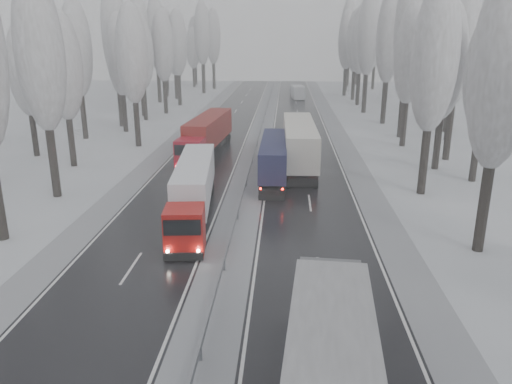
# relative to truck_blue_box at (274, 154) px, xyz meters

# --- Properties ---
(carriageway_right) EXTENTS (7.50, 200.00, 0.03)m
(carriageway_right) POSITION_rel_truck_blue_box_xyz_m (2.95, -1.39, -2.11)
(carriageway_right) COLOR black
(carriageway_right) RESTS_ON ground
(carriageway_left) EXTENTS (7.50, 200.00, 0.03)m
(carriageway_left) POSITION_rel_truck_blue_box_xyz_m (-7.55, -1.39, -2.11)
(carriageway_left) COLOR black
(carriageway_left) RESTS_ON ground
(median_slush) EXTENTS (3.00, 200.00, 0.04)m
(median_slush) POSITION_rel_truck_blue_box_xyz_m (-2.30, -1.39, -2.10)
(median_slush) COLOR #929499
(median_slush) RESTS_ON ground
(shoulder_right) EXTENTS (2.40, 200.00, 0.04)m
(shoulder_right) POSITION_rel_truck_blue_box_xyz_m (7.90, -1.39, -2.10)
(shoulder_right) COLOR #929499
(shoulder_right) RESTS_ON ground
(shoulder_left) EXTENTS (2.40, 200.00, 0.04)m
(shoulder_left) POSITION_rel_truck_blue_box_xyz_m (-12.50, -1.39, -2.10)
(shoulder_left) COLOR #929499
(shoulder_left) RESTS_ON ground
(median_guardrail) EXTENTS (0.12, 200.00, 0.76)m
(median_guardrail) POSITION_rel_truck_blue_box_xyz_m (-2.30, -1.41, -1.53)
(median_guardrail) COLOR slate
(median_guardrail) RESTS_ON ground
(tree_16) EXTENTS (3.60, 3.60, 16.53)m
(tree_16) POSITION_rel_truck_blue_box_xyz_m (12.74, -15.73, 8.54)
(tree_16) COLOR black
(tree_16) RESTS_ON ground
(tree_18) EXTENTS (3.60, 3.60, 16.58)m
(tree_18) POSITION_rel_truck_blue_box_xyz_m (12.21, -4.36, 8.58)
(tree_18) COLOR black
(tree_18) RESTS_ON ground
(tree_19) EXTENTS (3.60, 3.60, 14.57)m
(tree_19) POSITION_rel_truck_blue_box_xyz_m (17.72, -0.36, 7.29)
(tree_19) COLOR black
(tree_19) RESTS_ON ground
(tree_20) EXTENTS (3.60, 3.60, 15.71)m
(tree_20) POSITION_rel_truck_blue_box_xyz_m (15.60, 3.77, 8.02)
(tree_20) COLOR black
(tree_20) RESTS_ON ground
(tree_21) EXTENTS (3.60, 3.60, 18.62)m
(tree_21) POSITION_rel_truck_blue_box_xyz_m (17.82, 7.77, 9.88)
(tree_21) COLOR black
(tree_21) RESTS_ON ground
(tree_22) EXTENTS (3.60, 3.60, 15.86)m
(tree_22) POSITION_rel_truck_blue_box_xyz_m (14.72, 14.21, 8.12)
(tree_22) COLOR black
(tree_22) RESTS_ON ground
(tree_23) EXTENTS (3.60, 3.60, 13.55)m
(tree_23) POSITION_rel_truck_blue_box_xyz_m (21.01, 18.21, 6.64)
(tree_23) COLOR black
(tree_23) RESTS_ON ground
(tree_24) EXTENTS (3.60, 3.60, 20.49)m
(tree_24) POSITION_rel_truck_blue_box_xyz_m (15.60, 19.63, 11.06)
(tree_24) COLOR black
(tree_24) RESTS_ON ground
(tree_25) EXTENTS (3.60, 3.60, 19.44)m
(tree_25) POSITION_rel_truck_blue_box_xyz_m (22.51, 23.63, 10.40)
(tree_25) COLOR black
(tree_25) RESTS_ON ground
(tree_26) EXTENTS (3.60, 3.60, 18.78)m
(tree_26) POSITION_rel_truck_blue_box_xyz_m (15.26, 29.88, 9.98)
(tree_26) COLOR black
(tree_26) RESTS_ON ground
(tree_27) EXTENTS (3.60, 3.60, 17.62)m
(tree_27) POSITION_rel_truck_blue_box_xyz_m (22.42, 33.88, 9.24)
(tree_27) COLOR black
(tree_27) RESTS_ON ground
(tree_28) EXTENTS (3.60, 3.60, 19.62)m
(tree_28) POSITION_rel_truck_blue_box_xyz_m (14.04, 40.56, 10.51)
(tree_28) COLOR black
(tree_28) RESTS_ON ground
(tree_29) EXTENTS (3.60, 3.60, 18.11)m
(tree_29) POSITION_rel_truck_blue_box_xyz_m (21.41, 44.56, 9.55)
(tree_29) COLOR black
(tree_29) RESTS_ON ground
(tree_30) EXTENTS (3.60, 3.60, 17.86)m
(tree_30) POSITION_rel_truck_blue_box_xyz_m (14.26, 50.31, 9.39)
(tree_30) COLOR black
(tree_30) RESTS_ON ground
(tree_31) EXTENTS (3.60, 3.60, 18.58)m
(tree_31) POSITION_rel_truck_blue_box_xyz_m (20.18, 54.31, 9.85)
(tree_31) COLOR black
(tree_31) RESTS_ON ground
(tree_32) EXTENTS (3.60, 3.60, 17.33)m
(tree_32) POSITION_rel_truck_blue_box_xyz_m (14.33, 57.82, 9.06)
(tree_32) COLOR black
(tree_32) RESTS_ON ground
(tree_33) EXTENTS (3.60, 3.60, 14.33)m
(tree_33) POSITION_rel_truck_blue_box_xyz_m (17.47, 61.82, 7.14)
(tree_33) COLOR black
(tree_33) RESTS_ON ground
(tree_34) EXTENTS (3.60, 3.60, 17.63)m
(tree_34) POSITION_rel_truck_blue_box_xyz_m (13.43, 64.92, 9.25)
(tree_34) COLOR black
(tree_34) RESTS_ON ground
(tree_35) EXTENTS (3.60, 3.60, 18.25)m
(tree_35) POSITION_rel_truck_blue_box_xyz_m (22.64, 68.92, 9.64)
(tree_35) COLOR black
(tree_35) RESTS_ON ground
(tree_36) EXTENTS (3.60, 3.60, 20.23)m
(tree_36) POSITION_rel_truck_blue_box_xyz_m (14.74, 74.77, 10.90)
(tree_36) COLOR black
(tree_36) RESTS_ON ground
(tree_37) EXTENTS (3.60, 3.60, 16.37)m
(tree_37) POSITION_rel_truck_blue_box_xyz_m (21.72, 78.77, 8.44)
(tree_37) COLOR black
(tree_37) RESTS_ON ground
(tree_38) EXTENTS (3.60, 3.60, 17.97)m
(tree_38) POSITION_rel_truck_blue_box_xyz_m (16.43, 85.33, 9.47)
(tree_38) COLOR black
(tree_38) RESTS_ON ground
(tree_39) EXTENTS (3.60, 3.60, 16.19)m
(tree_39) POSITION_rel_truck_blue_box_xyz_m (19.25, 89.33, 8.33)
(tree_39) COLOR black
(tree_39) RESTS_ON ground
(tree_58) EXTENTS (3.60, 3.60, 17.21)m
(tree_58) POSITION_rel_truck_blue_box_xyz_m (-17.42, -6.83, 8.98)
(tree_58) COLOR black
(tree_58) RESTS_ON ground
(tree_60) EXTENTS (3.60, 3.60, 14.84)m
(tree_60) POSITION_rel_truck_blue_box_xyz_m (-20.05, 2.80, 7.47)
(tree_60) COLOR black
(tree_60) RESTS_ON ground
(tree_61) EXTENTS (3.60, 3.60, 13.95)m
(tree_61) POSITION_rel_truck_blue_box_xyz_m (-25.82, 6.80, 6.89)
(tree_61) COLOR black
(tree_61) RESTS_ON ground
(tree_62) EXTENTS (3.60, 3.60, 16.04)m
(tree_62) POSITION_rel_truck_blue_box_xyz_m (-16.24, 12.33, 8.23)
(tree_62) COLOR black
(tree_62) RESTS_ON ground
(tree_63) EXTENTS (3.60, 3.60, 16.88)m
(tree_63) POSITION_rel_truck_blue_box_xyz_m (-24.15, 16.33, 8.77)
(tree_63) COLOR black
(tree_63) RESTS_ON ground
(tree_64) EXTENTS (3.60, 3.60, 15.42)m
(tree_64) POSITION_rel_truck_blue_box_xyz_m (-20.56, 21.32, 7.83)
(tree_64) COLOR black
(tree_64) RESTS_ON ground
(tree_65) EXTENTS (3.60, 3.60, 19.48)m
(tree_65) POSITION_rel_truck_blue_box_xyz_m (-22.35, 25.32, 10.42)
(tree_65) COLOR black
(tree_65) RESTS_ON ground
(tree_66) EXTENTS (3.60, 3.60, 15.23)m
(tree_66) POSITION_rel_truck_blue_box_xyz_m (-20.46, 30.95, 7.71)
(tree_66) COLOR black
(tree_66) RESTS_ON ground
(tree_67) EXTENTS (3.60, 3.60, 17.09)m
(tree_67) POSITION_rel_truck_blue_box_xyz_m (-21.84, 34.95, 8.91)
(tree_67) COLOR black
(tree_67) RESTS_ON ground
(tree_68) EXTENTS (3.60, 3.60, 16.65)m
(tree_68) POSITION_rel_truck_blue_box_xyz_m (-18.88, 37.72, 8.62)
(tree_68) COLOR black
(tree_68) RESTS_ON ground
(tree_69) EXTENTS (3.60, 3.60, 19.35)m
(tree_69) POSITION_rel_truck_blue_box_xyz_m (-23.72, 41.72, 10.34)
(tree_69) COLOR black
(tree_69) RESTS_ON ground
(tree_70) EXTENTS (3.60, 3.60, 17.09)m
(tree_70) POSITION_rel_truck_blue_box_xyz_m (-18.63, 47.80, 8.90)
(tree_70) COLOR black
(tree_70) RESTS_ON ground
(tree_71) EXTENTS (3.60, 3.60, 19.61)m
(tree_71) POSITION_rel_truck_blue_box_xyz_m (-23.39, 51.80, 10.50)
(tree_71) COLOR black
(tree_71) RESTS_ON ground
(tree_72) EXTENTS (3.60, 3.60, 15.11)m
(tree_72) POSITION_rel_truck_blue_box_xyz_m (-21.23, 57.14, 7.64)
(tree_72) COLOR black
(tree_72) RESTS_ON ground
(tree_73) EXTENTS (3.60, 3.60, 17.22)m
(tree_73) POSITION_rel_truck_blue_box_xyz_m (-24.12, 61.14, 8.98)
(tree_73) COLOR black
(tree_73) RESTS_ON ground
(tree_74) EXTENTS (3.60, 3.60, 19.68)m
(tree_74) POSITION_rel_truck_blue_box_xyz_m (-17.37, 67.93, 10.55)
(tree_74) COLOR black
(tree_74) RESTS_ON ground
(tree_75) EXTENTS (3.60, 3.60, 18.60)m
(tree_75) POSITION_rel_truck_blue_box_xyz_m (-26.50, 71.93, 9.87)
(tree_75) COLOR black
(tree_75) RESTS_ON ground
(tree_76) EXTENTS (3.60, 3.60, 18.55)m
(tree_76) POSITION_rel_truck_blue_box_xyz_m (-16.35, 77.32, 9.83)
(tree_76) COLOR black
(tree_76) RESTS_ON ground
(tree_77) EXTENTS (3.60, 3.60, 14.32)m
(tree_77) POSITION_rel_truck_blue_box_xyz_m (-21.96, 81.32, 7.14)
(tree_77) COLOR black
(tree_77) RESTS_ON ground
(tree_78) EXTENTS (3.60, 3.60, 19.55)m
(tree_78) POSITION_rel_truck_blue_box_xyz_m (-19.86, 83.92, 10.47)
(tree_78) COLOR black
(tree_78) RESTS_ON ground
(tree_79) EXTENTS (3.60, 3.60, 17.07)m
(tree_79) POSITION_rel_truck_blue_box_xyz_m (-22.63, 87.92, 8.89)
(tree_79) COLOR black
(tree_79) RESTS_ON ground
(truck_blue_box) EXTENTS (2.31, 14.21, 3.64)m
(truck_blue_box) POSITION_rel_truck_blue_box_xyz_m (0.00, 0.00, 0.00)
(truck_blue_box) COLOR #1F264D
(truck_blue_box) RESTS_ON ground
(truck_cream_box) EXTENTS (3.14, 17.66, 4.51)m
(truck_cream_box) POSITION_rel_truck_blue_box_xyz_m (2.29, 3.56, 0.51)
(truck_cream_box) COLOR #A8A194
(truck_cream_box) RESTS_ON ground
(box_truck_distant) EXTENTS (2.97, 7.32, 2.66)m
(box_truck_distant) POSITION_rel_truck_blue_box_xyz_m (3.30, 58.53, -0.77)
(box_truck_distant) COLOR silver
(box_truck_distant) RESTS_ON ground
(truck_red_white) EXTENTS (3.67, 14.76, 3.75)m
(truck_red_white) POSITION_rel_truck_blue_box_xyz_m (-5.51, -10.58, 0.07)
(truck_red_white) COLOR #A80D09
(truck_red_white) RESTS_ON ground
(truck_red_red) EXTENTS (3.81, 16.10, 4.10)m
(truck_red_red) POSITION_rel_truck_blue_box_xyz_m (-7.44, 8.00, 0.27)
(truck_red_red) COLOR maroon
(truck_red_red) RESTS_ON ground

